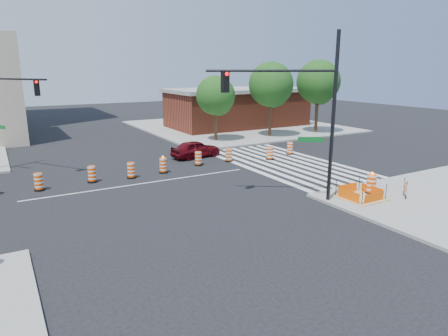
{
  "coord_description": "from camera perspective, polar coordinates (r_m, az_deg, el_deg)",
  "views": [
    {
      "loc": [
        -7.52,
        -23.01,
        6.91
      ],
      "look_at": [
        3.48,
        -3.93,
        1.4
      ],
      "focal_mm": 32.0,
      "sensor_mm": 36.0,
      "label": 1
    }
  ],
  "objects": [
    {
      "name": "median_drum_2",
      "position": [
        25.53,
        -24.95,
        -1.89
      ],
      "size": [
        0.6,
        0.6,
        1.02
      ],
      "color": "black",
      "rests_on": "ground"
    },
    {
      "name": "sidewalk_ne",
      "position": [
        48.79,
        1.92,
        5.99
      ],
      "size": [
        22.0,
        22.0,
        0.15
      ],
      "primitive_type": "cube",
      "color": "gray",
      "rests_on": "ground"
    },
    {
      "name": "ground",
      "position": [
        25.18,
        -11.41,
        -2.17
      ],
      "size": [
        120.0,
        120.0,
        0.0
      ],
      "primitive_type": "plane",
      "color": "black",
      "rests_on": "ground"
    },
    {
      "name": "tree_north_e",
      "position": [
        44.36,
        13.32,
        11.55
      ],
      "size": [
        4.61,
        4.61,
        7.83
      ],
      "color": "#382314",
      "rests_on": "ground"
    },
    {
      "name": "median_drum_6",
      "position": [
        29.21,
        -3.7,
        1.3
      ],
      "size": [
        0.6,
        0.6,
        1.02
      ],
      "color": "black",
      "rests_on": "ground"
    },
    {
      "name": "median_drum_7",
      "position": [
        30.36,
        0.68,
        1.82
      ],
      "size": [
        0.6,
        0.6,
        1.02
      ],
      "color": "black",
      "rests_on": "ground"
    },
    {
      "name": "tree_north_d",
      "position": [
        40.95,
        6.75,
        11.41
      ],
      "size": [
        4.46,
        4.46,
        7.58
      ],
      "color": "#382314",
      "rests_on": "ground"
    },
    {
      "name": "signal_pole_nw",
      "position": [
        30.03,
        -29.12,
        8.34
      ],
      "size": [
        3.45,
        5.02,
        7.88
      ],
      "rotation": [
        0.0,
        0.0,
        -0.98
      ],
      "color": "black",
      "rests_on": "ground"
    },
    {
      "name": "median_drum_3",
      "position": [
        26.15,
        -18.35,
        -0.92
      ],
      "size": [
        0.6,
        0.6,
        1.02
      ],
      "color": "black",
      "rests_on": "ground"
    },
    {
      "name": "brick_storefront",
      "position": [
        48.52,
        1.94,
        8.61
      ],
      "size": [
        16.5,
        8.5,
        4.6
      ],
      "color": "brown",
      "rests_on": "ground"
    },
    {
      "name": "median_drum_4",
      "position": [
        26.44,
        -13.11,
        -0.4
      ],
      "size": [
        0.6,
        0.6,
        1.02
      ],
      "color": "black",
      "rests_on": "ground"
    },
    {
      "name": "pit_drum",
      "position": [
        23.49,
        20.31,
        -2.26
      ],
      "size": [
        0.64,
        0.64,
        1.26
      ],
      "color": "black",
      "rests_on": "ground"
    },
    {
      "name": "red_coupe",
      "position": [
        31.84,
        -4.07,
        2.74
      ],
      "size": [
        4.2,
        2.12,
        1.37
      ],
      "primitive_type": "imported",
      "rotation": [
        0.0,
        0.0,
        1.7
      ],
      "color": "#53070E",
      "rests_on": "ground"
    },
    {
      "name": "median_drum_9",
      "position": [
        33.35,
        9.41,
        2.74
      ],
      "size": [
        0.6,
        0.6,
        1.02
      ],
      "color": "black",
      "rests_on": "ground"
    },
    {
      "name": "crosswalk_east",
      "position": [
        30.31,
        8.56,
        0.72
      ],
      "size": [
        6.75,
        13.5,
        0.01
      ],
      "color": "silver",
      "rests_on": "ground"
    },
    {
      "name": "median_drum_5",
      "position": [
        27.34,
        -8.68,
        0.3
      ],
      "size": [
        0.6,
        0.6,
        1.18
      ],
      "color": "black",
      "rests_on": "ground"
    },
    {
      "name": "lane_centerline",
      "position": [
        25.18,
        -11.41,
        -2.16
      ],
      "size": [
        14.0,
        0.12,
        0.01
      ],
      "primitive_type": "cube",
      "color": "silver",
      "rests_on": "ground"
    },
    {
      "name": "excavation_pit",
      "position": [
        22.67,
        18.87,
        -3.89
      ],
      "size": [
        2.2,
        2.2,
        0.9
      ],
      "color": "tan",
      "rests_on": "ground"
    },
    {
      "name": "tree_north_c",
      "position": [
        38.21,
        -1.18,
        9.99
      ],
      "size": [
        3.69,
        3.69,
        6.27
      ],
      "color": "#382314",
      "rests_on": "ground"
    },
    {
      "name": "signal_pole_se",
      "position": [
        20.63,
        10.53,
        9.2
      ],
      "size": [
        5.51,
        3.69,
        8.58
      ],
      "rotation": [
        0.0,
        0.0,
        2.56
      ],
      "color": "black",
      "rests_on": "ground"
    },
    {
      "name": "barricade",
      "position": [
        23.52,
        24.47,
        -2.56
      ],
      "size": [
        0.63,
        0.63,
        1.0
      ],
      "rotation": [
        0.0,
        0.0,
        0.79
      ],
      "color": "#F74B05",
      "rests_on": "ground"
    },
    {
      "name": "median_drum_8",
      "position": [
        31.17,
        6.56,
        2.05
      ],
      "size": [
        0.6,
        0.6,
        1.02
      ],
      "color": "black",
      "rests_on": "ground"
    }
  ]
}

